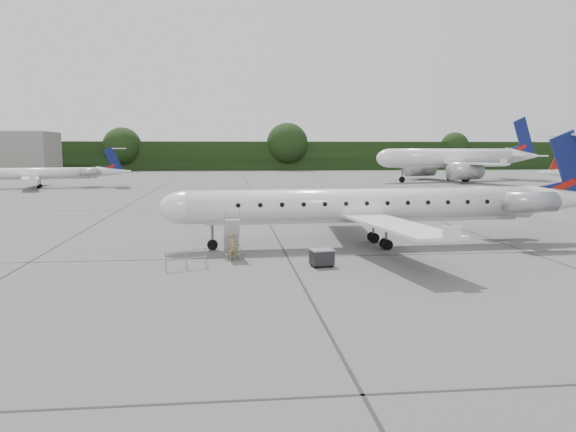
{
  "coord_description": "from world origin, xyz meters",
  "views": [
    {
      "loc": [
        -9.05,
        -28.25,
        6.24
      ],
      "look_at": [
        -5.61,
        3.95,
        2.3
      ],
      "focal_mm": 35.0,
      "sensor_mm": 36.0,
      "label": 1
    }
  ],
  "objects": [
    {
      "name": "main_regional_jet",
      "position": [
        -0.46,
        6.41,
        3.66
      ],
      "size": [
        29.43,
        21.78,
        7.32
      ],
      "primitive_type": null,
      "rotation": [
        0.0,
        0.0,
        0.04
      ],
      "color": "silver",
      "rests_on": "ground"
    },
    {
      "name": "passenger",
      "position": [
        -8.84,
        2.52,
        0.77
      ],
      "size": [
        0.64,
        0.5,
        1.55
      ],
      "primitive_type": "imported",
      "rotation": [
        0.0,
        0.0,
        0.25
      ],
      "color": "olive",
      "rests_on": "ground"
    },
    {
      "name": "safety_railing",
      "position": [
        -11.25,
        0.57,
        0.5
      ],
      "size": [
        2.02,
        1.03,
        1.0
      ],
      "primitive_type": null,
      "rotation": [
        0.0,
        0.0,
        0.45
      ],
      "color": "gray",
      "rests_on": "ground"
    },
    {
      "name": "ground",
      "position": [
        0.0,
        0.0,
        0.0
      ],
      "size": [
        320.0,
        320.0,
        0.0
      ],
      "primitive_type": "plane",
      "color": "#585856",
      "rests_on": "ground"
    },
    {
      "name": "treeline",
      "position": [
        0.0,
        130.0,
        4.0
      ],
      "size": [
        260.0,
        4.0,
        8.0
      ],
      "primitive_type": "cube",
      "color": "black",
      "rests_on": "ground"
    },
    {
      "name": "bg_narrowbody",
      "position": [
        32.64,
        73.55,
        6.08
      ],
      "size": [
        39.11,
        32.45,
        12.16
      ],
      "primitive_type": null,
      "rotation": [
        0.0,
        0.0,
        0.27
      ],
      "color": "silver",
      "rests_on": "ground"
    },
    {
      "name": "bg_regional_left",
      "position": [
        -39.21,
        62.63,
        3.16
      ],
      "size": [
        27.17,
        21.96,
        6.32
      ],
      "primitive_type": null,
      "rotation": [
        0.0,
        0.0,
        0.21
      ],
      "color": "silver",
      "rests_on": "ground"
    },
    {
      "name": "baggage_cart",
      "position": [
        -4.18,
        0.52,
        0.49
      ],
      "size": [
        1.27,
        1.1,
        0.98
      ],
      "primitive_type": null,
      "rotation": [
        0.0,
        0.0,
        0.17
      ],
      "color": "#232325",
      "rests_on": "ground"
    },
    {
      "name": "airstair",
      "position": [
        -8.89,
        3.82,
        1.15
      ],
      "size": [
        0.95,
        2.34,
        2.3
      ],
      "primitive_type": null,
      "rotation": [
        0.0,
        0.0,
        0.04
      ],
      "color": "silver",
      "rests_on": "ground"
    }
  ]
}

